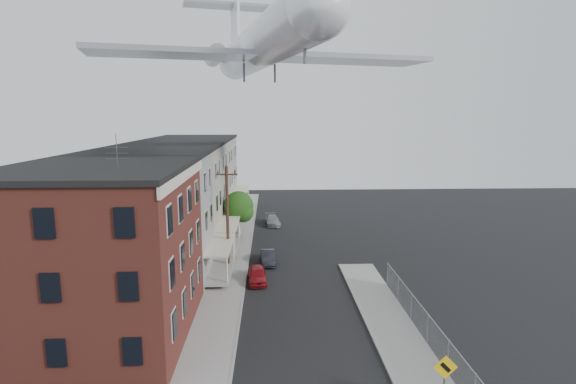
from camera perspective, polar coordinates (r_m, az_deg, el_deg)
The scene contains 18 objects.
sidewalk_left at distance 44.84m, azimuth -6.71°, elevation -7.25°, with size 3.00×62.00×0.12m, color gray.
sidewalk_right at distance 28.97m, azimuth 13.60°, elevation -17.33°, with size 3.00×26.00×0.12m, color gray.
curb_left at distance 44.75m, azimuth -4.84°, elevation -7.24°, with size 0.15×62.00×0.14m, color gray.
curb_right at distance 28.63m, azimuth 10.67°, elevation -17.54°, with size 0.15×26.00×0.14m, color gray.
corner_building at distance 28.76m, azimuth -22.71°, elevation -7.09°, with size 10.31×12.30×12.15m.
row_house_a at distance 37.50m, azimuth -17.66°, elevation -3.02°, with size 11.98×7.00×10.30m.
row_house_b at distance 44.15m, azimuth -15.28°, elevation -1.03°, with size 11.98×7.00×10.30m.
row_house_c at distance 50.89m, azimuth -13.54°, elevation 0.44°, with size 11.98×7.00×10.30m.
row_house_d at distance 57.69m, azimuth -12.20°, elevation 1.56°, with size 11.98×7.00×10.30m.
row_house_e at distance 64.54m, azimuth -11.15°, elevation 2.45°, with size 11.98×7.00×10.30m.
chainlink_fence at distance 28.14m, azimuth 17.32°, elevation -16.23°, with size 0.06×18.06×1.90m.
warning_sign at distance 22.32m, azimuth 19.29°, elevation -21.06°, with size 1.10×0.11×2.80m.
utility_pole at distance 37.89m, azimuth -7.69°, elevation -3.22°, with size 1.80×0.26×9.00m.
street_tree at distance 47.79m, azimuth -6.16°, elevation -1.99°, with size 3.22×3.20×5.20m.
car_near at distance 36.30m, azimuth -3.96°, elevation -10.43°, with size 1.44×3.59×1.22m, color maroon.
car_mid at distance 40.54m, azimuth -2.56°, elevation -8.27°, with size 1.24×3.55×1.17m, color black.
car_far at distance 54.37m, azimuth -2.01°, elevation -3.60°, with size 1.63×4.00×1.16m, color gray.
airplane at distance 39.01m, azimuth -3.53°, elevation 18.08°, with size 26.98×30.85×8.88m.
Camera 1 is at (-1.99, -18.76, 13.11)m, focal length 28.00 mm.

